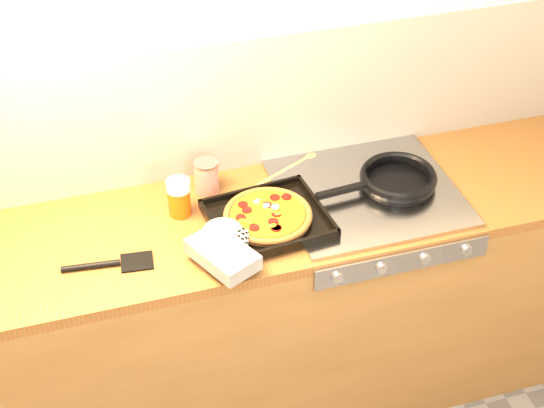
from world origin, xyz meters
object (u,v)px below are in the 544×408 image
object	(u,v)px
pizza_on_tray	(255,225)
juice_glass	(179,197)
frying_pan	(397,179)
tomato_can	(206,177)

from	to	relation	value
pizza_on_tray	juice_glass	world-z (taller)	juice_glass
pizza_on_tray	frying_pan	distance (m)	0.55
frying_pan	juice_glass	size ratio (longest dim) A/B	3.42
frying_pan	juice_glass	world-z (taller)	juice_glass
tomato_can	frying_pan	bearing A→B (deg)	-15.55
pizza_on_tray	tomato_can	world-z (taller)	tomato_can
tomato_can	juice_glass	bearing A→B (deg)	-139.79
tomato_can	juice_glass	distance (m)	0.15
juice_glass	frying_pan	bearing A→B (deg)	-6.01
juice_glass	pizza_on_tray	bearing A→B (deg)	-41.21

